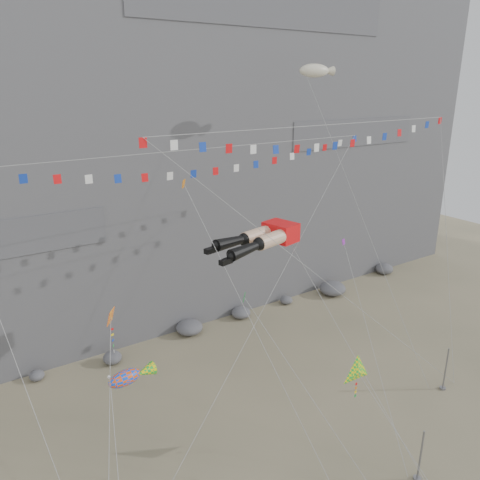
{
  "coord_description": "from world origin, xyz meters",
  "views": [
    {
      "loc": [
        -17.95,
        -19.62,
        23.0
      ],
      "look_at": [
        0.68,
        9.0,
        11.7
      ],
      "focal_mm": 35.0,
      "sensor_mm": 36.0,
      "label": 1
    }
  ],
  "objects": [
    {
      "name": "anchor_pole_center",
      "position": [
        3.51,
        -6.6,
        1.81
      ],
      "size": [
        0.12,
        0.12,
        3.62
      ],
      "primitive_type": "cylinder",
      "color": "slate",
      "rests_on": "ground"
    },
    {
      "name": "delta_kite",
      "position": [
        1.99,
        -2.54,
        5.92
      ],
      "size": [
        2.76,
        5.85,
        8.23
      ],
      "color": "yellow",
      "rests_on": "ground"
    },
    {
      "name": "legs_kite",
      "position": [
        0.15,
        5.42,
        12.91
      ],
      "size": [
        7.86,
        15.43,
        19.06
      ],
      "rotation": [
        0.0,
        0.0,
        0.24
      ],
      "color": "red",
      "rests_on": "ground"
    },
    {
      "name": "small_kite_c",
      "position": [
        -2.64,
        3.18,
        9.82
      ],
      "size": [
        3.47,
        11.2,
        14.73
      ],
      "color": "#179632",
      "rests_on": "ground"
    },
    {
      "name": "anchor_pole_right",
      "position": [
        12.85,
        -1.92,
        1.85
      ],
      "size": [
        0.12,
        0.12,
        3.69
      ],
      "primitive_type": "cylinder",
      "color": "slate",
      "rests_on": "ground"
    },
    {
      "name": "fish_windsock",
      "position": [
        -11.22,
        2.45,
        7.57
      ],
      "size": [
        4.74,
        8.16,
        10.94
      ],
      "color": "#E54B0B",
      "rests_on": "ground"
    },
    {
      "name": "cliff",
      "position": [
        0.0,
        32.0,
        25.0
      ],
      "size": [
        80.0,
        28.0,
        50.0
      ],
      "primitive_type": "cube",
      "color": "slate",
      "rests_on": "ground"
    },
    {
      "name": "flag_banner_upper",
      "position": [
        -2.1,
        9.33,
        18.79
      ],
      "size": [
        31.14,
        13.66,
        26.05
      ],
      "color": "red",
      "rests_on": "ground"
    },
    {
      "name": "ground",
      "position": [
        0.0,
        0.0,
        0.0
      ],
      "size": [
        120.0,
        120.0,
        0.0
      ],
      "primitive_type": "plane",
      "color": "gray",
      "rests_on": "ground"
    },
    {
      "name": "harlequin_kite",
      "position": [
        -11.46,
        3.16,
        11.09
      ],
      "size": [
        4.4,
        7.82,
        13.48
      ],
      "color": "red",
      "rests_on": "ground"
    },
    {
      "name": "talus_boulders",
      "position": [
        0.0,
        17.0,
        0.6
      ],
      "size": [
        60.0,
        3.0,
        1.2
      ],
      "primitive_type": null,
      "color": "#5E5F63",
      "rests_on": "ground"
    },
    {
      "name": "flag_banner_lower",
      "position": [
        4.95,
        4.6,
        20.41
      ],
      "size": [
        27.31,
        7.47,
        23.39
      ],
      "color": "red",
      "rests_on": "ground"
    },
    {
      "name": "small_kite_a",
      "position": [
        -4.78,
        6.95,
        16.7
      ],
      "size": [
        3.6,
        13.75,
        21.6
      ],
      "color": "orange",
      "rests_on": "ground"
    },
    {
      "name": "small_kite_b",
      "position": [
        9.25,
        6.29,
        10.41
      ],
      "size": [
        6.85,
        13.37,
        17.73
      ],
      "color": "purple",
      "rests_on": "ground"
    },
    {
      "name": "blimp_windsock",
      "position": [
        10.33,
        12.23,
        24.13
      ],
      "size": [
        4.03,
        14.64,
        27.8
      ],
      "color": "beige",
      "rests_on": "ground"
    }
  ]
}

